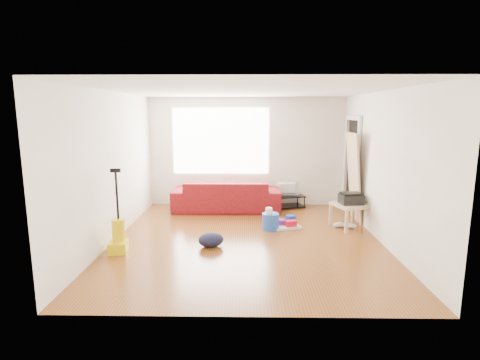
{
  "coord_description": "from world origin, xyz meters",
  "views": [
    {
      "loc": [
        -0.0,
        -6.16,
        2.14
      ],
      "look_at": [
        -0.12,
        0.6,
        0.93
      ],
      "focal_mm": 28.0,
      "sensor_mm": 36.0,
      "label": 1
    }
  ],
  "objects_px": {
    "sofa": "(227,210)",
    "tv_stand": "(287,201)",
    "vacuum": "(118,237)",
    "cleaning_tray": "(285,224)",
    "bucket": "(270,230)",
    "backpack": "(211,246)",
    "side_table": "(350,208)"
  },
  "relations": [
    {
      "from": "bucket",
      "to": "sofa",
      "type": "bearing_deg",
      "value": 122.13
    },
    {
      "from": "cleaning_tray",
      "to": "vacuum",
      "type": "bearing_deg",
      "value": -153.74
    },
    {
      "from": "vacuum",
      "to": "bucket",
      "type": "bearing_deg",
      "value": 17.07
    },
    {
      "from": "bucket",
      "to": "backpack",
      "type": "relative_size",
      "value": 0.75
    },
    {
      "from": "sofa",
      "to": "backpack",
      "type": "distance_m",
      "value": 2.33
    },
    {
      "from": "bucket",
      "to": "cleaning_tray",
      "type": "height_order",
      "value": "cleaning_tray"
    },
    {
      "from": "tv_stand",
      "to": "vacuum",
      "type": "height_order",
      "value": "vacuum"
    },
    {
      "from": "bucket",
      "to": "cleaning_tray",
      "type": "bearing_deg",
      "value": 32.55
    },
    {
      "from": "cleaning_tray",
      "to": "backpack",
      "type": "relative_size",
      "value": 1.57
    },
    {
      "from": "tv_stand",
      "to": "bucket",
      "type": "relative_size",
      "value": 2.7
    },
    {
      "from": "sofa",
      "to": "cleaning_tray",
      "type": "height_order",
      "value": "sofa"
    },
    {
      "from": "tv_stand",
      "to": "bucket",
      "type": "xyz_separation_m",
      "value": [
        -0.49,
        -1.68,
        -0.15
      ]
    },
    {
      "from": "side_table",
      "to": "cleaning_tray",
      "type": "bearing_deg",
      "value": 178.17
    },
    {
      "from": "tv_stand",
      "to": "bucket",
      "type": "distance_m",
      "value": 1.76
    },
    {
      "from": "bucket",
      "to": "cleaning_tray",
      "type": "distance_m",
      "value": 0.35
    },
    {
      "from": "side_table",
      "to": "backpack",
      "type": "xyz_separation_m",
      "value": [
        -2.53,
        -1.06,
        -0.39
      ]
    },
    {
      "from": "bucket",
      "to": "backpack",
      "type": "xyz_separation_m",
      "value": [
        -1.02,
        -0.91,
        0.0
      ]
    },
    {
      "from": "side_table",
      "to": "cleaning_tray",
      "type": "relative_size",
      "value": 1.13
    },
    {
      "from": "tv_stand",
      "to": "cleaning_tray",
      "type": "relative_size",
      "value": 1.29
    },
    {
      "from": "side_table",
      "to": "bucket",
      "type": "height_order",
      "value": "side_table"
    },
    {
      "from": "sofa",
      "to": "side_table",
      "type": "xyz_separation_m",
      "value": [
        2.39,
        -1.27,
        0.39
      ]
    },
    {
      "from": "sofa",
      "to": "cleaning_tray",
      "type": "distance_m",
      "value": 1.7
    },
    {
      "from": "cleaning_tray",
      "to": "vacuum",
      "type": "relative_size",
      "value": 0.5
    },
    {
      "from": "sofa",
      "to": "vacuum",
      "type": "distance_m",
      "value": 3.02
    },
    {
      "from": "side_table",
      "to": "sofa",
      "type": "bearing_deg",
      "value": 152.11
    },
    {
      "from": "sofa",
      "to": "bucket",
      "type": "distance_m",
      "value": 1.67
    },
    {
      "from": "sofa",
      "to": "cleaning_tray",
      "type": "relative_size",
      "value": 3.64
    },
    {
      "from": "sofa",
      "to": "tv_stand",
      "type": "xyz_separation_m",
      "value": [
        1.38,
        0.27,
        0.15
      ]
    },
    {
      "from": "bucket",
      "to": "vacuum",
      "type": "relative_size",
      "value": 0.24
    },
    {
      "from": "sofa",
      "to": "vacuum",
      "type": "xyz_separation_m",
      "value": [
        -1.56,
        -2.58,
        0.24
      ]
    },
    {
      "from": "side_table",
      "to": "cleaning_tray",
      "type": "height_order",
      "value": "side_table"
    },
    {
      "from": "side_table",
      "to": "cleaning_tray",
      "type": "distance_m",
      "value": 1.26
    }
  ]
}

